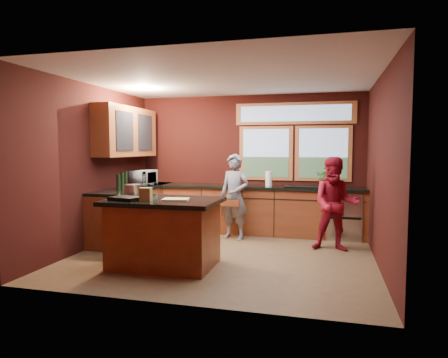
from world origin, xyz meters
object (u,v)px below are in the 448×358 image
at_px(cutting_board, 176,199).
at_px(island, 164,232).
at_px(person_red, 335,204).
at_px(person_grey, 235,197).
at_px(stock_pot, 133,191).

bearing_deg(cutting_board, island, 165.96).
xyz_separation_m(island, person_red, (2.34, 1.46, 0.28)).
xyz_separation_m(person_grey, person_red, (1.76, -0.42, -0.02)).
xyz_separation_m(person_grey, stock_pot, (-1.13, -1.73, 0.26)).
bearing_deg(person_red, person_grey, 167.35).
relative_size(person_grey, cutting_board, 4.42).
distance_m(island, cutting_board, 0.52).
distance_m(island, person_grey, 1.99).
bearing_deg(island, person_grey, 72.91).
height_order(island, cutting_board, cutting_board).
height_order(cutting_board, stock_pot, stock_pot).
bearing_deg(person_red, cutting_board, -143.98).
distance_m(island, person_red, 2.77).
height_order(person_red, stock_pot, person_red).
relative_size(person_grey, person_red, 1.02).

